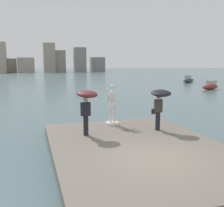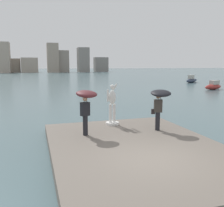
{
  "view_description": "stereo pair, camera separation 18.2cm",
  "coord_description": "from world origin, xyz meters",
  "px_view_note": "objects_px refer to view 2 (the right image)",
  "views": [
    {
      "loc": [
        -3.9,
        -7.15,
        3.49
      ],
      "look_at": [
        0.0,
        4.83,
        1.55
      ],
      "focal_mm": 40.27,
      "sensor_mm": 36.0,
      "label": 1
    },
    {
      "loc": [
        -3.73,
        -7.21,
        3.49
      ],
      "look_at": [
        0.0,
        4.83,
        1.55
      ],
      "focal_mm": 40.27,
      "sensor_mm": 36.0,
      "label": 2
    }
  ],
  "objects_px": {
    "onlooker_right": "(160,99)",
    "boat_mid": "(213,86)",
    "onlooker_left": "(86,100)",
    "boat_near": "(192,80)",
    "statue_white_figure": "(112,108)"
  },
  "relations": [
    {
      "from": "boat_near",
      "to": "boat_mid",
      "type": "height_order",
      "value": "boat_near"
    },
    {
      "from": "onlooker_right",
      "to": "boat_near",
      "type": "xyz_separation_m",
      "value": [
        24.3,
        32.59,
        -1.36
      ]
    },
    {
      "from": "boat_mid",
      "to": "onlooker_right",
      "type": "bearing_deg",
      "value": -134.15
    },
    {
      "from": "onlooker_left",
      "to": "onlooker_right",
      "type": "height_order",
      "value": "onlooker_left"
    },
    {
      "from": "boat_near",
      "to": "boat_mid",
      "type": "relative_size",
      "value": 1.33
    },
    {
      "from": "onlooker_right",
      "to": "boat_mid",
      "type": "height_order",
      "value": "onlooker_right"
    },
    {
      "from": "statue_white_figure",
      "to": "onlooker_left",
      "type": "relative_size",
      "value": 1.05
    },
    {
      "from": "onlooker_left",
      "to": "boat_near",
      "type": "height_order",
      "value": "onlooker_left"
    },
    {
      "from": "onlooker_left",
      "to": "boat_near",
      "type": "distance_m",
      "value": 42.67
    },
    {
      "from": "boat_near",
      "to": "boat_mid",
      "type": "distance_m",
      "value": 14.35
    },
    {
      "from": "statue_white_figure",
      "to": "onlooker_left",
      "type": "height_order",
      "value": "statue_white_figure"
    },
    {
      "from": "boat_mid",
      "to": "boat_near",
      "type": "bearing_deg",
      "value": 67.35
    },
    {
      "from": "onlooker_left",
      "to": "onlooker_right",
      "type": "xyz_separation_m",
      "value": [
        3.48,
        -0.22,
        -0.06
      ]
    },
    {
      "from": "statue_white_figure",
      "to": "boat_near",
      "type": "bearing_deg",
      "value": 49.76
    },
    {
      "from": "boat_near",
      "to": "onlooker_left",
      "type": "bearing_deg",
      "value": -130.65
    }
  ]
}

